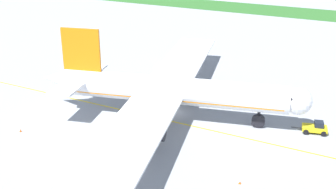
{
  "coord_description": "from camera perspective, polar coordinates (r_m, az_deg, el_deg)",
  "views": [
    {
      "loc": [
        32.97,
        -64.52,
        32.71
      ],
      "look_at": [
        -1.39,
        0.02,
        3.43
      ],
      "focal_mm": 44.96,
      "sensor_mm": 36.0,
      "label": 1
    }
  ],
  "objects": [
    {
      "name": "grass_median_strip",
      "position": [
        182.23,
        17.44,
        10.52
      ],
      "size": [
        320.0,
        24.0,
        0.1
      ],
      "primitive_type": "cube",
      "color": "#2D6628",
      "rests_on": "ground"
    },
    {
      "name": "traffic_cone_port_wing",
      "position": [
        59.43,
        9.73,
        -11.6
      ],
      "size": [
        0.36,
        0.36,
        0.58
      ],
      "color": "#F2590C",
      "rests_on": "ground"
    },
    {
      "name": "ground_crew_marshaller_front",
      "position": [
        78.0,
        -5.21,
        -2.26
      ],
      "size": [
        0.52,
        0.42,
        1.65
      ],
      "color": "black",
      "rests_on": "ground"
    },
    {
      "name": "traffic_cone_near_nose",
      "position": [
        76.53,
        -19.37,
        -4.58
      ],
      "size": [
        0.36,
        0.36,
        0.58
      ],
      "color": "#F2590C",
      "rests_on": "ground"
    },
    {
      "name": "apron_taxi_line",
      "position": [
        76.6,
        -0.36,
        -3.45
      ],
      "size": [
        280.0,
        0.36,
        0.01
      ],
      "primitive_type": "cube",
      "color": "yellow",
      "rests_on": "ground"
    },
    {
      "name": "ground_crew_wingwalker_port",
      "position": [
        57.06,
        -11.61,
        -12.42
      ],
      "size": [
        0.27,
        0.59,
        1.69
      ],
      "color": "black",
      "rests_on": "ground"
    },
    {
      "name": "ground_plane",
      "position": [
        79.5,
        0.88,
        -2.48
      ],
      "size": [
        600.0,
        600.0,
        0.0
      ],
      "primitive_type": "plane",
      "color": "#9399A0",
      "rests_on": "ground"
    },
    {
      "name": "pushback_tug",
      "position": [
        75.84,
        19.36,
        -4.25
      ],
      "size": [
        5.96,
        3.37,
        2.11
      ],
      "color": "yellow",
      "rests_on": "ground"
    },
    {
      "name": "airliner_foreground",
      "position": [
        75.32,
        0.04,
        0.54
      ],
      "size": [
        48.26,
        77.84,
        15.8
      ],
      "color": "white",
      "rests_on": "ground"
    }
  ]
}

